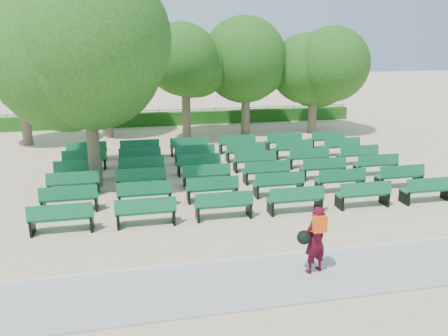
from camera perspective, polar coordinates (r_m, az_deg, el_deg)
name	(u,v)px	position (r m, az deg, el deg)	size (l,w,h in m)	color
ground	(208,188)	(17.76, -2.08, -2.60)	(120.00, 120.00, 0.00)	#CEAF89
paving	(259,282)	(11.17, 4.62, -14.63)	(30.00, 2.20, 0.06)	#A8A9A5
curb	(247,259)	(12.12, 3.07, -11.83)	(30.00, 0.12, 0.10)	silver
hedge	(174,118)	(31.14, -6.51, 6.45)	(26.00, 0.70, 0.90)	#205A17
fence	(174,124)	(31.62, -6.55, 5.77)	(26.00, 0.10, 1.02)	black
tree_line	(181,137)	(27.32, -5.66, 4.11)	(21.80, 6.80, 7.04)	#255D19
bench_array	(231,176)	(18.98, 0.95, -1.01)	(1.95, 0.65, 1.22)	#116437
tree_among	(86,60)	(17.79, -17.59, 13.26)	(5.72, 5.72, 7.62)	brown
person	(314,239)	(11.32, 11.74, -9.04)	(0.89, 0.61, 1.78)	#400917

